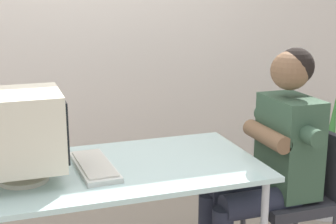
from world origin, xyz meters
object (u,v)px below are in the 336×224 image
(desk, at_px, (118,177))
(keyboard, at_px, (94,166))
(person_seated, at_px, (271,157))
(office_chair, at_px, (298,190))
(potted_plant, at_px, (328,159))
(crt_monitor, at_px, (21,131))

(desk, bearing_deg, keyboard, 177.35)
(keyboard, relative_size, person_seated, 0.36)
(desk, relative_size, office_chair, 1.73)
(keyboard, xyz_separation_m, potted_plant, (1.68, 0.46, -0.32))
(person_seated, relative_size, potted_plant, 1.46)
(crt_monitor, distance_m, office_chair, 1.52)
(keyboard, distance_m, office_chair, 1.15)
(desk, height_order, person_seated, person_seated)
(person_seated, bearing_deg, office_chair, 0.00)
(desk, distance_m, potted_plant, 1.66)
(keyboard, bearing_deg, office_chair, -1.83)
(desk, distance_m, office_chair, 1.02)
(office_chair, bearing_deg, person_seated, -180.00)
(office_chair, xyz_separation_m, person_seated, (-0.19, -0.00, 0.21))
(keyboard, distance_m, person_seated, 0.93)
(potted_plant, bearing_deg, crt_monitor, -165.75)
(crt_monitor, xyz_separation_m, office_chair, (1.44, 0.01, -0.48))
(office_chair, bearing_deg, desk, 178.26)
(desk, height_order, potted_plant, potted_plant)
(desk, relative_size, person_seated, 1.10)
(desk, relative_size, crt_monitor, 3.41)
(office_chair, bearing_deg, crt_monitor, -179.68)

